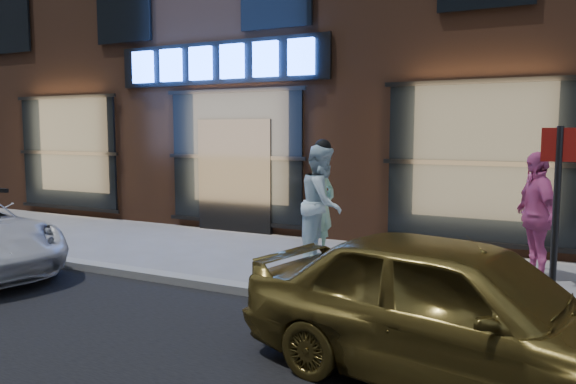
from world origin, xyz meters
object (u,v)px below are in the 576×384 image
gold_sedan (458,311)px  sign_post (556,209)px  passerby (535,216)px  man_bowtie (320,206)px  man_cap (322,203)px

gold_sedan → sign_post: 2.01m
passerby → sign_post: size_ratio=0.84×
man_bowtie → sign_post: size_ratio=0.81×
man_bowtie → passerby: bearing=-71.0°
man_bowtie → sign_post: 4.31m
man_bowtie → gold_sedan: size_ratio=0.46×
man_bowtie → passerby: passerby is taller
man_bowtie → man_cap: 0.24m
man_cap → passerby: bearing=-91.0°
gold_sedan → sign_post: (0.67, 1.76, 0.68)m
passerby → gold_sedan: size_ratio=0.48×
passerby → gold_sedan: (-0.35, -4.11, -0.28)m
man_bowtie → gold_sedan: (3.01, -3.96, -0.24)m
gold_sedan → man_bowtie: bearing=49.1°
man_bowtie → man_cap: (0.13, -0.19, 0.07)m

